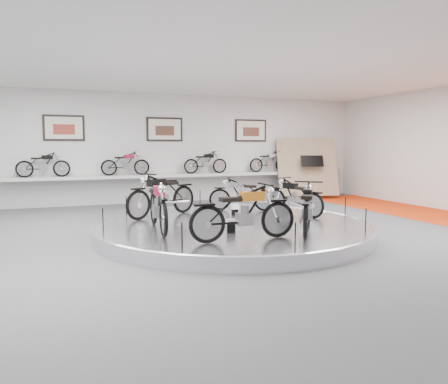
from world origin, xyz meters
name	(u,v)px	position (x,y,z in m)	size (l,w,h in m)	color
floor	(238,238)	(0.00, 0.00, 0.00)	(16.00, 16.00, 0.00)	#4C4C4E
ceiling	(239,58)	(0.00, 0.00, 4.00)	(16.00, 16.00, 0.00)	white
wall_back	(165,148)	(0.00, 7.00, 2.00)	(16.00, 16.00, 0.00)	white
dado_band	(165,187)	(0.00, 6.98, 0.55)	(15.68, 0.04, 1.10)	#BCBCBA
display_platform	(233,229)	(0.00, 0.30, 0.15)	(6.40, 6.40, 0.30)	silver
platform_rim	(233,224)	(0.00, 0.30, 0.27)	(6.40, 6.40, 0.10)	#B2B2BA
shelf	(167,176)	(0.00, 6.70, 1.00)	(11.00, 0.55, 0.10)	silver
poster_left	(64,128)	(-3.50, 6.96, 2.70)	(1.35, 0.06, 0.88)	white
poster_center	(165,129)	(0.00, 6.96, 2.70)	(1.35, 0.06, 0.88)	white
poster_right	(251,131)	(3.50, 6.96, 2.70)	(1.35, 0.06, 0.88)	white
display_panel	(307,167)	(5.60, 6.10, 1.25)	(2.40, 0.12, 2.40)	tan
shelf_bike_a	(43,166)	(-4.20, 6.70, 1.42)	(1.22, 0.42, 0.73)	black
shelf_bike_b	(125,165)	(-1.50, 6.70, 1.42)	(1.22, 0.42, 0.73)	maroon
shelf_bike_c	(206,164)	(1.50, 6.70, 1.42)	(1.22, 0.42, 0.73)	black
shelf_bike_d	(269,163)	(4.20, 6.70, 1.42)	(1.22, 0.42, 0.73)	#ACACB0
bike_a	(295,197)	(1.92, 0.80, 0.78)	(1.64, 0.58, 0.96)	black
bike_b	(242,194)	(0.96, 1.98, 0.76)	(1.57, 0.55, 0.92)	#ACACB0
bike_c	(162,194)	(-1.33, 1.81, 0.86)	(1.91, 0.67, 1.12)	black
bike_d	(158,205)	(-1.84, 0.00, 0.86)	(1.89, 0.67, 1.11)	maroon
bike_e	(244,212)	(-0.55, -1.54, 0.84)	(1.83, 0.64, 1.07)	#BE6316
bike_f	(307,207)	(1.00, -1.29, 0.82)	(1.76, 0.62, 1.04)	black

